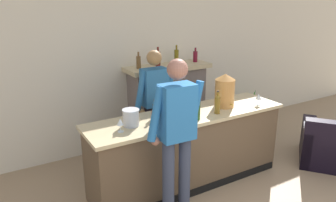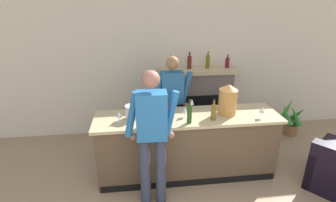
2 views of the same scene
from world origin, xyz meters
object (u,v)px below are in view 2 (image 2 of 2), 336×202
at_px(wine_glass_front_left, 173,102).
at_px(wine_glass_by_dispenser, 119,115).
at_px(person_customer, 152,136).
at_px(copper_dispenser, 228,99).
at_px(wine_bottle_chardonnay_pale, 190,113).
at_px(potted_plant_corner, 291,120).
at_px(wine_glass_mid_counter, 192,102).
at_px(fireplace_stone, 197,101).
at_px(wine_glass_near_bucket, 184,110).
at_px(person_bartender, 172,102).
at_px(ice_bucket_steel, 132,112).
at_px(wine_bottle_riesling_slim, 214,111).
at_px(wine_bottle_rose_blush, 146,116).
at_px(wine_bottle_port_short, 166,110).
at_px(wine_glass_back_row, 262,110).
at_px(wine_bottle_merlot_tall, 160,105).

relative_size(wine_glass_front_left, wine_glass_by_dispenser, 1.22).
relative_size(person_customer, wine_glass_front_left, 9.77).
xyz_separation_m(copper_dispenser, wine_bottle_chardonnay_pale, (-0.61, -0.23, -0.08)).
distance_m(potted_plant_corner, wine_glass_mid_counter, 2.48).
xyz_separation_m(fireplace_stone, wine_glass_front_left, (-0.64, -1.08, 0.44)).
height_order(fireplace_stone, potted_plant_corner, fireplace_stone).
height_order(fireplace_stone, wine_glass_near_bucket, fireplace_stone).
bearing_deg(person_bartender, ice_bucket_steel, -135.90).
relative_size(person_customer, ice_bucket_steel, 9.31).
bearing_deg(wine_bottle_riesling_slim, ice_bucket_steel, 170.86).
bearing_deg(copper_dispenser, ice_bucket_steel, 179.63).
bearing_deg(ice_bucket_steel, wine_bottle_rose_blush, -51.55).
relative_size(wine_bottle_chardonnay_pale, wine_bottle_port_short, 1.05).
height_order(fireplace_stone, wine_glass_by_dispenser, fireplace_stone).
distance_m(wine_bottle_riesling_slim, wine_glass_back_row, 0.70).
xyz_separation_m(wine_glass_front_left, wine_glass_by_dispenser, (-0.78, -0.30, -0.03)).
distance_m(person_customer, wine_bottle_rose_blush, 0.40).
bearing_deg(wine_bottle_port_short, fireplace_stone, 60.37).
xyz_separation_m(copper_dispenser, wine_bottle_port_short, (-0.90, -0.07, -0.09)).
xyz_separation_m(fireplace_stone, wine_bottle_port_short, (-0.77, -1.36, 0.44)).
relative_size(wine_glass_mid_counter, wine_glass_near_bucket, 1.12).
xyz_separation_m(copper_dispenser, wine_glass_mid_counter, (-0.48, 0.22, -0.11)).
relative_size(ice_bucket_steel, wine_glass_mid_counter, 1.16).
distance_m(person_bartender, wine_bottle_chardonnay_pale, 0.90).
bearing_deg(wine_glass_by_dispenser, ice_bucket_steel, 30.58).
relative_size(person_customer, wine_glass_by_dispenser, 11.97).
bearing_deg(wine_glass_by_dispenser, copper_dispenser, 3.53).
relative_size(wine_bottle_rose_blush, wine_bottle_riesling_slim, 0.99).
relative_size(person_bartender, wine_bottle_port_short, 5.31).
bearing_deg(copper_dispenser, wine_bottle_chardonnay_pale, -159.59).
bearing_deg(wine_glass_front_left, wine_glass_by_dispenser, -158.80).
xyz_separation_m(copper_dispenser, wine_glass_by_dispenser, (-1.56, -0.10, -0.12)).
xyz_separation_m(person_customer, wine_bottle_riesling_slim, (0.88, 0.43, 0.09)).
relative_size(wine_bottle_riesling_slim, wine_glass_front_left, 1.59).
bearing_deg(person_customer, wine_bottle_merlot_tall, 77.28).
bearing_deg(wine_bottle_riesling_slim, wine_bottle_chardonnay_pale, -171.18).
xyz_separation_m(wine_bottle_riesling_slim, wine_glass_near_bucket, (-0.38, 0.14, -0.03)).
distance_m(wine_bottle_rose_blush, wine_glass_back_row, 1.64).
height_order(copper_dispenser, wine_glass_front_left, copper_dispenser).
distance_m(person_bartender, ice_bucket_steel, 0.93).
bearing_deg(wine_bottle_rose_blush, wine_bottle_port_short, 27.68).
relative_size(wine_bottle_merlot_tall, wine_glass_front_left, 1.64).
xyz_separation_m(ice_bucket_steel, wine_glass_by_dispenser, (-0.18, -0.10, 0.01)).
height_order(copper_dispenser, wine_glass_near_bucket, copper_dispenser).
bearing_deg(wine_bottle_merlot_tall, wine_bottle_port_short, -68.46).
height_order(ice_bucket_steel, wine_glass_back_row, ice_bucket_steel).
xyz_separation_m(wine_bottle_merlot_tall, wine_glass_back_row, (1.42, -0.31, -0.03)).
height_order(potted_plant_corner, copper_dispenser, copper_dispenser).
xyz_separation_m(wine_bottle_port_short, wine_glass_back_row, (1.35, -0.12, -0.03)).
bearing_deg(wine_glass_mid_counter, potted_plant_corner, 19.65).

